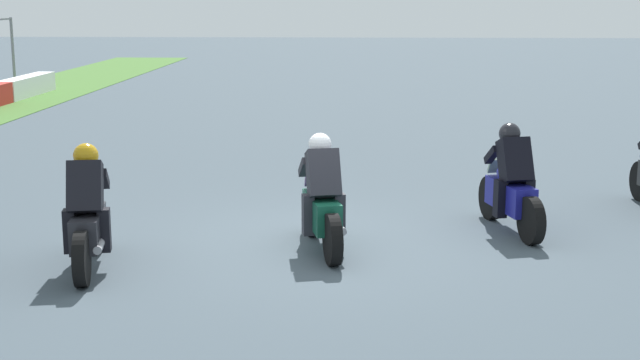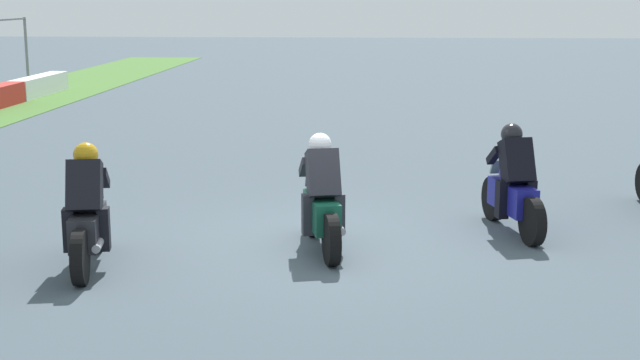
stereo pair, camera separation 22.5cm
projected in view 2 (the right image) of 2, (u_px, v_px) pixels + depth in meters
The scene contains 4 objects.
ground_plane at pixel (316, 244), 11.98m from camera, with size 120.00×120.00×0.00m, color #414E57.
rider_lane_b at pixel (513, 188), 12.47m from camera, with size 2.01×0.68×1.51m.
rider_lane_c at pixel (322, 203), 11.60m from camera, with size 2.02×0.67×1.51m.
rider_lane_d at pixel (88, 217), 10.85m from camera, with size 2.03×0.61×1.51m.
Camera 2 is at (-11.54, -0.81, 3.23)m, focal length 50.73 mm.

